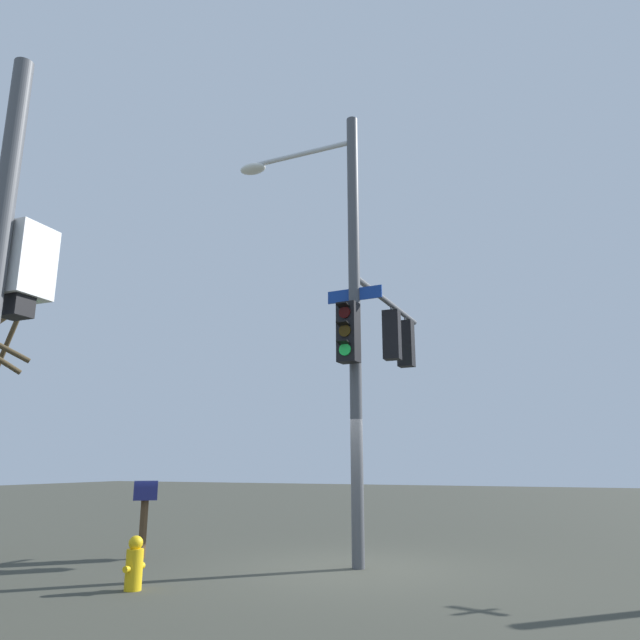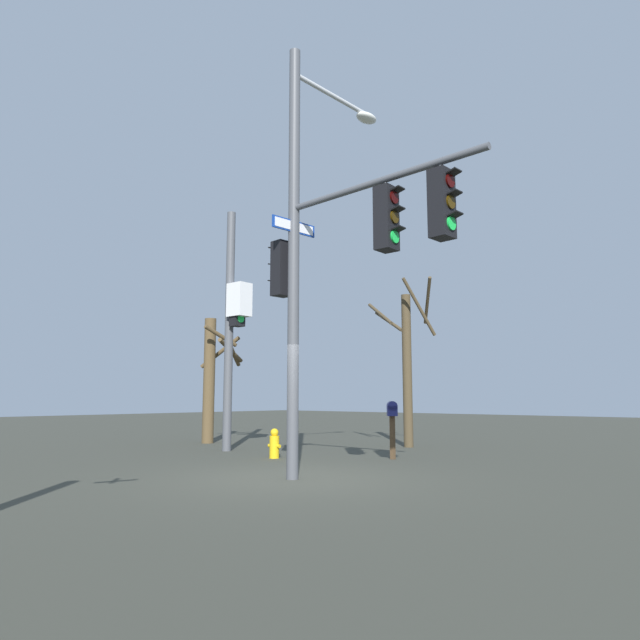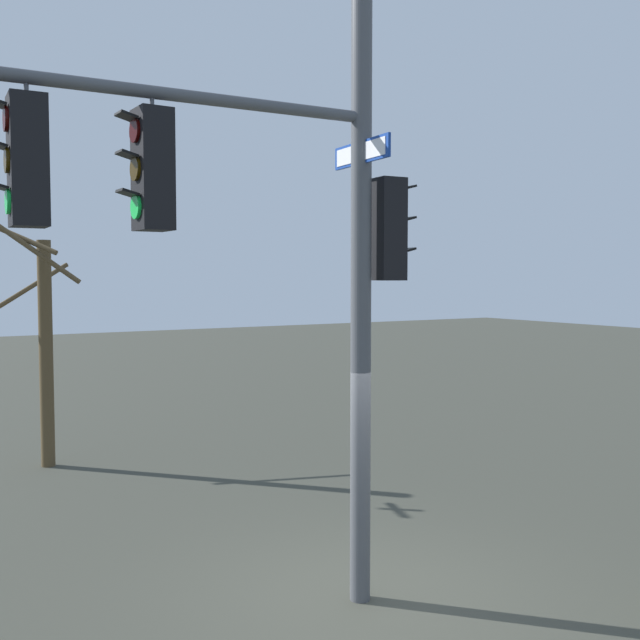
{
  "view_description": "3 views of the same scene",
  "coord_description": "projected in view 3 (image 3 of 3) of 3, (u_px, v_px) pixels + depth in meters",
  "views": [
    {
      "loc": [
        9.99,
        3.54,
        1.73
      ],
      "look_at": [
        0.44,
        -0.46,
        4.26
      ],
      "focal_mm": 33.04,
      "sensor_mm": 36.0,
      "label": 1
    },
    {
      "loc": [
        -7.67,
        7.85,
        1.51
      ],
      "look_at": [
        -0.55,
        -0.24,
        2.96
      ],
      "focal_mm": 32.13,
      "sensor_mm": 36.0,
      "label": 2
    },
    {
      "loc": [
        -4.6,
        -6.58,
        3.53
      ],
      "look_at": [
        -0.43,
        0.32,
        3.06
      ],
      "focal_mm": 42.02,
      "sensor_mm": 36.0,
      "label": 3
    }
  ],
  "objects": [
    {
      "name": "ground_plane",
      "position": [
        368.0,
        598.0,
        8.21
      ],
      "size": [
        80.0,
        80.0,
        0.0
      ],
      "primitive_type": "plane",
      "color": "#3A3B32"
    },
    {
      "name": "main_signal_pole_assembly",
      "position": [
        296.0,
        164.0,
        7.37
      ],
      "size": [
        4.81,
        3.18,
        8.55
      ],
      "rotation": [
        0.0,
        0.0,
        3.11
      ],
      "color": "#4C4F54",
      "rests_on": "ground"
    },
    {
      "name": "bare_tree_corner",
      "position": [
        43.0,
        341.0,
        13.71
      ],
      "size": [
        1.8,
        2.12,
        4.65
      ],
      "color": "brown",
      "rests_on": "ground"
    }
  ]
}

